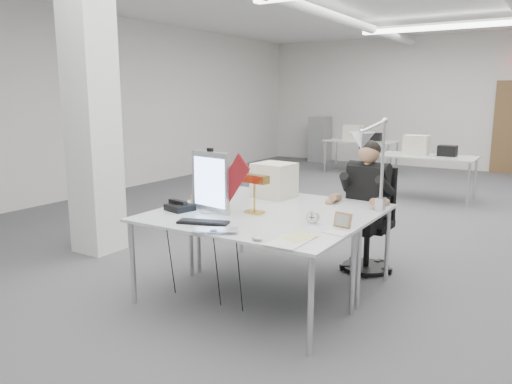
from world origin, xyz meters
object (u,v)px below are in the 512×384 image
at_px(architect_lamp, 373,166).
at_px(office_chair, 368,220).
at_px(seated_person, 368,185).
at_px(beige_monitor, 274,180).
at_px(desk_phone, 180,207).
at_px(desk_main, 240,223).
at_px(monitor, 211,182).
at_px(bankers_lamp, 254,195).
at_px(laptop, 214,233).

bearing_deg(architect_lamp, office_chair, 87.76).
relative_size(seated_person, beige_monitor, 2.41).
height_order(office_chair, desk_phone, office_chair).
xyz_separation_m(seated_person, desk_phone, (-1.26, -1.36, -0.12)).
height_order(desk_main, monitor, monitor).
bearing_deg(bankers_lamp, desk_phone, -147.07).
relative_size(office_chair, seated_person, 1.20).
bearing_deg(architect_lamp, seated_person, 89.14).
bearing_deg(desk_phone, seated_person, 61.05).
height_order(office_chair, architect_lamp, architect_lamp).
xyz_separation_m(bankers_lamp, architect_lamp, (0.91, 0.42, 0.27)).
height_order(office_chair, bankers_lamp, bankers_lamp).
bearing_deg(architect_lamp, desk_phone, -178.93).
height_order(laptop, desk_phone, desk_phone).
bearing_deg(bankers_lamp, desk_main, -69.58).
bearing_deg(bankers_lamp, seated_person, 69.40).
bearing_deg(beige_monitor, office_chair, 32.91).
height_order(seated_person, bankers_lamp, seated_person).
relative_size(desk_main, beige_monitor, 4.90).
bearing_deg(monitor, desk_phone, -147.70).
bearing_deg(seated_person, desk_main, -105.72).
bearing_deg(bankers_lamp, architect_lamp, 34.14).
bearing_deg(office_chair, bankers_lamp, -112.87).
bearing_deg(office_chair, desk_phone, -125.51).
relative_size(desk_main, office_chair, 1.70).
bearing_deg(seated_person, beige_monitor, -148.32).
xyz_separation_m(office_chair, beige_monitor, (-0.84, -0.45, 0.40)).
distance_m(seated_person, monitor, 1.60).
relative_size(laptop, architect_lamp, 0.40).
bearing_deg(desk_phone, architect_lamp, 37.87).
relative_size(office_chair, monitor, 1.98).
xyz_separation_m(laptop, desk_phone, (-0.73, 0.47, 0.01)).
bearing_deg(laptop, seated_person, 44.56).
bearing_deg(desk_phone, desk_main, 8.79).
xyz_separation_m(monitor, architect_lamp, (1.27, 0.57, 0.17)).
xyz_separation_m(desk_main, architect_lamp, (0.85, 0.75, 0.45)).
relative_size(bankers_lamp, beige_monitor, 0.90).
distance_m(bankers_lamp, beige_monitor, 0.72).
height_order(monitor, bankers_lamp, monitor).
xyz_separation_m(bankers_lamp, desk_phone, (-0.62, -0.27, -0.14)).
bearing_deg(desk_phone, beige_monitor, 80.14).
bearing_deg(laptop, bankers_lamp, 68.93).
xyz_separation_m(laptop, beige_monitor, (-0.31, 1.43, 0.16)).
distance_m(beige_monitor, architect_lamp, 1.18).
distance_m(bankers_lamp, architect_lamp, 1.04).
bearing_deg(architect_lamp, laptop, -147.83).
bearing_deg(desk_main, desk_phone, 174.91).
relative_size(office_chair, architect_lamp, 1.21).
xyz_separation_m(office_chair, desk_phone, (-1.26, -1.41, 0.25)).
bearing_deg(beige_monitor, seated_person, 30.18).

